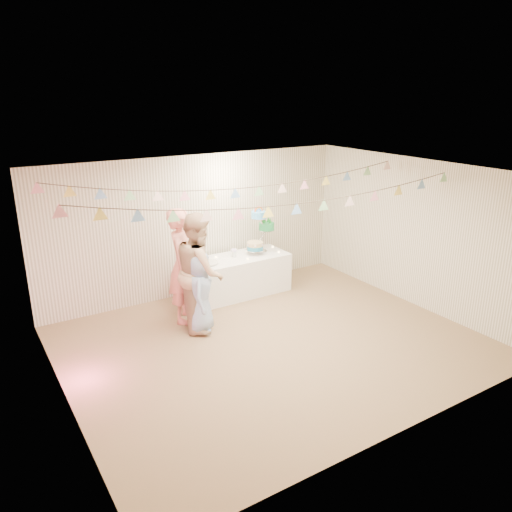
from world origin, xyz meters
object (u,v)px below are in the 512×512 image
person_adult_a (183,265)px  person_child (200,292)px  table (237,276)px  cake_stand (261,230)px  person_adult_b (199,271)px

person_adult_a → person_child: size_ratio=1.46×
table → cake_stand: bearing=5.2°
table → cake_stand: size_ratio=2.34×
cake_stand → person_adult_a: (-1.85, -0.53, -0.21)m
person_adult_a → person_adult_b: person_adult_a is taller
table → person_adult_a: person_adult_a is taller
person_child → person_adult_a: bearing=35.8°
person_adult_b → table: bearing=-35.1°
person_adult_b → person_child: person_adult_b is taller
person_adult_a → person_adult_b: bearing=-127.4°
table → person_adult_b: (-1.17, -0.84, 0.59)m
cake_stand → table: bearing=-174.8°
table → person_adult_b: size_ratio=1.03×
person_adult_b → cake_stand: bearing=-43.4°
person_adult_a → person_adult_b: (0.12, -0.36, -0.01)m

